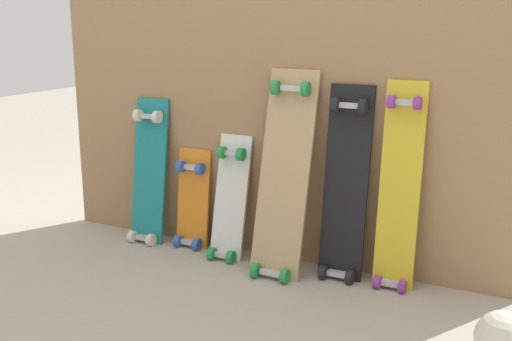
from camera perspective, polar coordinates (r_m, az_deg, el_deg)
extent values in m
plane|color=#A89E8E|center=(3.03, 0.60, -7.95)|extent=(12.00, 12.00, 0.00)
cube|color=#99724C|center=(2.90, 1.24, 5.78)|extent=(2.29, 0.04, 1.43)
cube|color=#197A7F|center=(3.23, -9.66, -0.61)|extent=(0.19, 0.13, 0.79)
cube|color=#B7B7BF|center=(3.26, -10.18, -6.04)|extent=(0.08, 0.04, 0.03)
cube|color=#B7B7BF|center=(3.18, -9.66, 4.89)|extent=(0.08, 0.04, 0.03)
cylinder|color=beige|center=(3.28, -11.18, -5.92)|extent=(0.03, 0.06, 0.06)
cylinder|color=beige|center=(3.21, -9.53, -6.26)|extent=(0.03, 0.06, 0.06)
cylinder|color=beige|center=(3.20, -10.69, 4.95)|extent=(0.03, 0.06, 0.06)
cylinder|color=beige|center=(3.13, -8.99, 4.83)|extent=(0.03, 0.06, 0.06)
cube|color=orange|center=(3.15, -5.72, -3.08)|extent=(0.18, 0.08, 0.56)
cube|color=#B7B7BF|center=(3.17, -6.09, -6.50)|extent=(0.08, 0.04, 0.03)
cube|color=#B7B7BF|center=(3.09, -5.83, 0.29)|extent=(0.08, 0.04, 0.03)
cylinder|color=#3359B2|center=(3.18, -7.10, -6.40)|extent=(0.03, 0.06, 0.06)
cylinder|color=#3359B2|center=(3.13, -5.41, -6.73)|extent=(0.03, 0.06, 0.06)
cylinder|color=#3359B2|center=(3.11, -6.85, 0.36)|extent=(0.03, 0.06, 0.06)
cylinder|color=#3359B2|center=(3.05, -5.13, 0.15)|extent=(0.03, 0.06, 0.06)
cube|color=silver|center=(2.99, -2.34, -3.08)|extent=(0.16, 0.16, 0.65)
cube|color=#B7B7BF|center=(3.00, -3.02, -7.68)|extent=(0.07, 0.04, 0.03)
cube|color=#B7B7BF|center=(2.95, -2.11, 1.56)|extent=(0.07, 0.04, 0.03)
cylinder|color=#268C3F|center=(3.01, -4.04, -7.55)|extent=(0.03, 0.06, 0.06)
cylinder|color=#268C3F|center=(2.96, -2.31, -7.89)|extent=(0.03, 0.06, 0.06)
cylinder|color=#268C3F|center=(2.96, -3.14, 1.66)|extent=(0.03, 0.06, 0.06)
cylinder|color=#268C3F|center=(2.91, -1.38, 1.47)|extent=(0.03, 0.06, 0.06)
cube|color=tan|center=(2.77, 2.56, -0.98)|extent=(0.23, 0.26, 0.97)
cube|color=#B7B7BF|center=(2.79, 1.42, -9.30)|extent=(0.10, 0.04, 0.03)
cube|color=#B7B7BF|center=(2.77, 3.29, 7.44)|extent=(0.10, 0.04, 0.03)
cylinder|color=#268C3F|center=(2.80, -0.08, -9.08)|extent=(0.03, 0.06, 0.06)
cylinder|color=#268C3F|center=(2.75, 2.64, -9.60)|extent=(0.03, 0.06, 0.06)
cylinder|color=#268C3F|center=(2.78, 1.78, 7.57)|extent=(0.03, 0.06, 0.06)
cylinder|color=#268C3F|center=(2.72, 4.55, 7.40)|extent=(0.03, 0.06, 0.06)
cube|color=black|center=(2.75, 8.16, -1.81)|extent=(0.20, 0.13, 0.91)
cube|color=#B7B7BF|center=(2.80, 7.43, -9.31)|extent=(0.09, 0.04, 0.03)
cube|color=#B7B7BF|center=(2.69, 8.57, 5.87)|extent=(0.09, 0.04, 0.03)
cylinder|color=black|center=(2.81, 6.13, -9.20)|extent=(0.03, 0.06, 0.06)
cylinder|color=black|center=(2.77, 8.52, -9.60)|extent=(0.03, 0.06, 0.06)
cylinder|color=black|center=(2.69, 7.21, 5.97)|extent=(0.03, 0.06, 0.06)
cylinder|color=black|center=(2.65, 9.70, 5.77)|extent=(0.03, 0.06, 0.06)
cube|color=gold|center=(2.69, 12.91, -2.10)|extent=(0.17, 0.11, 0.94)
cube|color=#B7B7BF|center=(2.76, 12.15, -10.01)|extent=(0.08, 0.04, 0.03)
cube|color=#B7B7BF|center=(2.63, 13.45, 6.04)|extent=(0.08, 0.04, 0.03)
cylinder|color=purple|center=(2.75, 10.98, -9.94)|extent=(0.03, 0.05, 0.05)
cylinder|color=purple|center=(2.73, 13.15, -10.27)|extent=(0.03, 0.05, 0.05)
cylinder|color=purple|center=(2.62, 12.23, 6.13)|extent=(0.03, 0.05, 0.05)
cylinder|color=purple|center=(2.60, 14.50, 5.93)|extent=(0.03, 0.05, 0.05)
sphere|color=beige|center=(2.28, 21.63, -14.09)|extent=(0.19, 0.19, 0.19)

